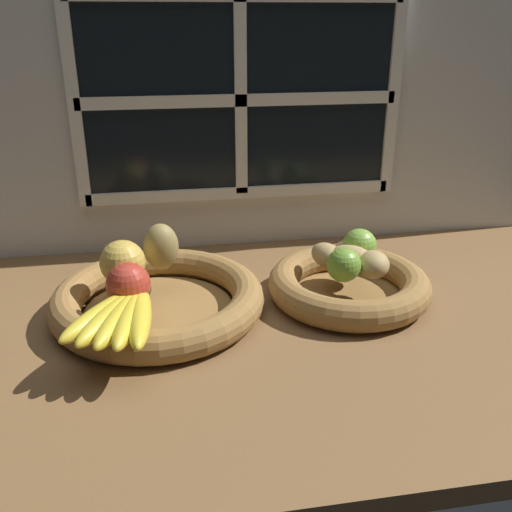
{
  "coord_description": "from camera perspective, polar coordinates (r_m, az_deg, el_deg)",
  "views": [
    {
      "loc": [
        -16.37,
        -86.26,
        46.4
      ],
      "look_at": [
        -1.75,
        -0.78,
        9.34
      ],
      "focal_mm": 39.49,
      "sensor_mm": 36.0,
      "label": 1
    }
  ],
  "objects": [
    {
      "name": "ground_plane",
      "position": [
        1.0,
        0.92,
        -5.48
      ],
      "size": [
        140.0,
        90.0,
        3.0
      ],
      "primitive_type": "cube",
      "color": "brown"
    },
    {
      "name": "potato_oblong",
      "position": [
        1.0,
        7.22,
        0.07
      ],
      "size": [
        6.73,
        8.34,
        4.13
      ],
      "primitive_type": "ellipsoid",
      "rotation": [
        0.0,
        0.0,
        1.89
      ],
      "color": "tan",
      "rests_on": "fruit_bowl_right"
    },
    {
      "name": "lime_far",
      "position": [
        1.03,
        10.44,
        1.04
      ],
      "size": [
        6.17,
        6.17,
        6.17
      ],
      "primitive_type": "sphere",
      "color": "#7AAD3D",
      "rests_on": "fruit_bowl_right"
    },
    {
      "name": "banana_bunch_front",
      "position": [
        0.83,
        -13.42,
        -5.82
      ],
      "size": [
        13.49,
        19.22,
        3.31
      ],
      "color": "yellow",
      "rests_on": "fruit_bowl_left"
    },
    {
      "name": "fruit_bowl_left",
      "position": [
        0.96,
        -9.86,
        -4.42
      ],
      "size": [
        35.64,
        35.64,
        5.34
      ],
      "color": "olive",
      "rests_on": "ground_plane"
    },
    {
      "name": "fruit_bowl_right",
      "position": [
        1.01,
        9.36,
        -2.94
      ],
      "size": [
        28.65,
        28.65,
        5.34
      ],
      "color": "olive",
      "rests_on": "ground_plane"
    },
    {
      "name": "apple_golden_left",
      "position": [
        0.95,
        -13.36,
        -0.64
      ],
      "size": [
        7.49,
        7.49,
        7.49
      ],
      "primitive_type": "sphere",
      "color": "gold",
      "rests_on": "fruit_bowl_left"
    },
    {
      "name": "apple_red_front",
      "position": [
        0.88,
        -12.81,
        -2.8
      ],
      "size": [
        6.82,
        6.82,
        6.82
      ],
      "primitive_type": "sphere",
      "color": "#B73828",
      "rests_on": "fruit_bowl_left"
    },
    {
      "name": "pear_brown",
      "position": [
        0.99,
        -9.61,
        0.93
      ],
      "size": [
        7.03,
        6.55,
        8.34
      ],
      "primitive_type": "ellipsoid",
      "rotation": [
        0.0,
        0.0,
        4.89
      ],
      "color": "olive",
      "rests_on": "fruit_bowl_left"
    },
    {
      "name": "potato_large",
      "position": [
        0.99,
        9.55,
        -0.25
      ],
      "size": [
        9.34,
        8.16,
        4.67
      ],
      "primitive_type": "ellipsoid",
      "rotation": [
        0.0,
        0.0,
        5.76
      ],
      "color": "tan",
      "rests_on": "fruit_bowl_right"
    },
    {
      "name": "lime_near",
      "position": [
        0.95,
        8.88,
        -0.9
      ],
      "size": [
        5.79,
        5.79,
        5.79
      ],
      "primitive_type": "sphere",
      "color": "#6B9E33",
      "rests_on": "fruit_bowl_right"
    },
    {
      "name": "back_wall",
      "position": [
        1.19,
        -1.71,
        14.15
      ],
      "size": [
        140.0,
        4.6,
        55.0
      ],
      "color": "silver",
      "rests_on": "ground_plane"
    },
    {
      "name": "potato_back",
      "position": [
        1.03,
        9.8,
        0.56
      ],
      "size": [
        7.87,
        6.89,
        4.01
      ],
      "primitive_type": "ellipsoid",
      "rotation": [
        0.0,
        0.0,
        6.11
      ],
      "color": "tan",
      "rests_on": "fruit_bowl_right"
    },
    {
      "name": "potato_small",
      "position": [
        0.97,
        11.81,
        -0.84
      ],
      "size": [
        6.49,
        7.18,
        4.61
      ],
      "primitive_type": "ellipsoid",
      "rotation": [
        0.0,
        0.0,
        4.51
      ],
      "color": "tan",
      "rests_on": "fruit_bowl_right"
    }
  ]
}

